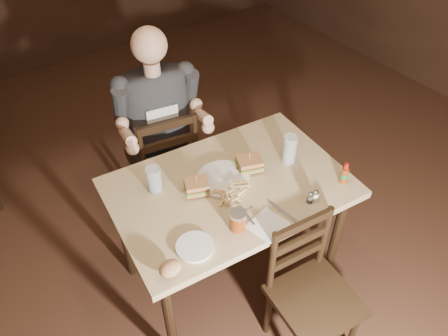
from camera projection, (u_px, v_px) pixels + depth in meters
room_shell at (249, 123)px, 1.52m from camera, size 7.00×7.00×7.00m
main_table at (230, 197)px, 2.24m from camera, size 1.23×0.88×0.77m
chair_far at (163, 161)px, 2.82m from camera, size 0.47×0.51×0.88m
chair_near at (315, 300)px, 2.11m from camera, size 0.42×0.45×0.83m
diner at (158, 105)px, 2.48m from camera, size 0.58×0.49×0.89m
dinner_plate at (224, 180)px, 2.21m from camera, size 0.28×0.28×0.01m
sandwich_left at (196, 184)px, 2.10m from camera, size 0.14×0.13×0.10m
sandwich_right at (250, 160)px, 2.23m from camera, size 0.15×0.14×0.10m
fries_pile at (233, 192)px, 2.11m from camera, size 0.24×0.18×0.04m
ketchup_dollop at (240, 168)px, 2.25m from camera, size 0.04×0.04×0.01m
glass_left at (154, 179)px, 2.12m from camera, size 0.08×0.08×0.14m
glass_right at (290, 149)px, 2.27m from camera, size 0.08×0.08×0.16m
hot_sauce at (345, 173)px, 2.16m from camera, size 0.04×0.04×0.12m
salt_shaker at (315, 196)px, 2.09m from camera, size 0.03×0.03×0.06m
pepper_shaker at (310, 198)px, 2.08m from camera, size 0.03×0.03×0.06m
syrup_dispenser at (238, 220)px, 1.95m from camera, size 0.08×0.08×0.10m
napkin at (268, 225)px, 1.99m from camera, size 0.19×0.18×0.00m
knife at (286, 214)px, 2.04m from camera, size 0.05×0.21×0.00m
fork at (246, 214)px, 2.04m from camera, size 0.03×0.15×0.00m
side_plate at (195, 247)px, 1.89m from camera, size 0.18×0.18×0.01m
bread_roll at (170, 268)px, 1.77m from camera, size 0.10×0.09×0.06m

